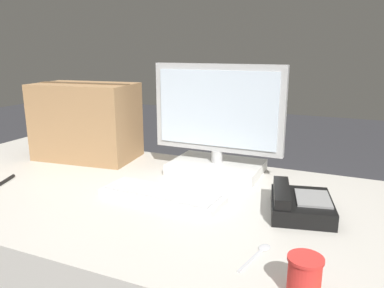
{
  "coord_description": "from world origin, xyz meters",
  "views": [
    {
      "loc": [
        0.74,
        -1.02,
        1.19
      ],
      "look_at": [
        0.24,
        0.13,
        0.87
      ],
      "focal_mm": 35.0,
      "sensor_mm": 36.0,
      "label": 1
    }
  ],
  "objects_px": {
    "keyboard": "(162,195)",
    "pen_marker": "(4,182)",
    "desk_phone": "(299,204)",
    "monitor": "(217,132)",
    "paper_cup_right": "(304,277)",
    "spoon": "(259,252)",
    "cardboard_box": "(86,121)"
  },
  "relations": [
    {
      "from": "monitor",
      "to": "cardboard_box",
      "type": "xyz_separation_m",
      "value": [
        -0.6,
        -0.03,
        0.0
      ]
    },
    {
      "from": "desk_phone",
      "to": "cardboard_box",
      "type": "height_order",
      "value": "cardboard_box"
    },
    {
      "from": "cardboard_box",
      "to": "spoon",
      "type": "bearing_deg",
      "value": -28.81
    },
    {
      "from": "monitor",
      "to": "pen_marker",
      "type": "distance_m",
      "value": 0.8
    },
    {
      "from": "monitor",
      "to": "pen_marker",
      "type": "relative_size",
      "value": 4.0
    },
    {
      "from": "spoon",
      "to": "pen_marker",
      "type": "xyz_separation_m",
      "value": [
        -0.96,
        0.1,
        0.0
      ]
    },
    {
      "from": "paper_cup_right",
      "to": "cardboard_box",
      "type": "bearing_deg",
      "value": 148.68
    },
    {
      "from": "paper_cup_right",
      "to": "spoon",
      "type": "relative_size",
      "value": 0.58
    },
    {
      "from": "keyboard",
      "to": "cardboard_box",
      "type": "bearing_deg",
      "value": 154.58
    },
    {
      "from": "desk_phone",
      "to": "pen_marker",
      "type": "bearing_deg",
      "value": 176.88
    },
    {
      "from": "desk_phone",
      "to": "paper_cup_right",
      "type": "xyz_separation_m",
      "value": [
        0.06,
        -0.39,
        0.01
      ]
    },
    {
      "from": "cardboard_box",
      "to": "paper_cup_right",
      "type": "bearing_deg",
      "value": -31.32
    },
    {
      "from": "desk_phone",
      "to": "paper_cup_right",
      "type": "bearing_deg",
      "value": -93.09
    },
    {
      "from": "desk_phone",
      "to": "pen_marker",
      "type": "relative_size",
      "value": 1.94
    },
    {
      "from": "monitor",
      "to": "pen_marker",
      "type": "bearing_deg",
      "value": -147.58
    },
    {
      "from": "monitor",
      "to": "keyboard",
      "type": "bearing_deg",
      "value": -102.28
    },
    {
      "from": "keyboard",
      "to": "paper_cup_right",
      "type": "height_order",
      "value": "paper_cup_right"
    },
    {
      "from": "monitor",
      "to": "paper_cup_right",
      "type": "distance_m",
      "value": 0.78
    },
    {
      "from": "desk_phone",
      "to": "spoon",
      "type": "relative_size",
      "value": 1.67
    },
    {
      "from": "monitor",
      "to": "spoon",
      "type": "height_order",
      "value": "monitor"
    },
    {
      "from": "desk_phone",
      "to": "keyboard",
      "type": "bearing_deg",
      "value": 176.58
    },
    {
      "from": "paper_cup_right",
      "to": "cardboard_box",
      "type": "height_order",
      "value": "cardboard_box"
    },
    {
      "from": "keyboard",
      "to": "desk_phone",
      "type": "height_order",
      "value": "desk_phone"
    },
    {
      "from": "keyboard",
      "to": "monitor",
      "type": "bearing_deg",
      "value": 81.29
    },
    {
      "from": "paper_cup_right",
      "to": "spoon",
      "type": "bearing_deg",
      "value": 133.46
    },
    {
      "from": "monitor",
      "to": "keyboard",
      "type": "distance_m",
      "value": 0.36
    },
    {
      "from": "keyboard",
      "to": "desk_phone",
      "type": "relative_size",
      "value": 1.68
    },
    {
      "from": "spoon",
      "to": "cardboard_box",
      "type": "bearing_deg",
      "value": 73.88
    },
    {
      "from": "keyboard",
      "to": "desk_phone",
      "type": "distance_m",
      "value": 0.43
    },
    {
      "from": "desk_phone",
      "to": "spoon",
      "type": "xyz_separation_m",
      "value": [
        -0.05,
        -0.27,
        -0.03
      ]
    },
    {
      "from": "keyboard",
      "to": "spoon",
      "type": "xyz_separation_m",
      "value": [
        0.37,
        -0.2,
        -0.01
      ]
    },
    {
      "from": "keyboard",
      "to": "pen_marker",
      "type": "distance_m",
      "value": 0.6
    }
  ]
}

